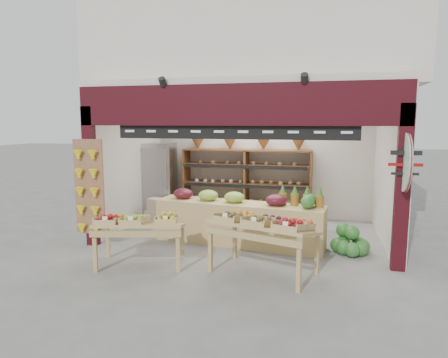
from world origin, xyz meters
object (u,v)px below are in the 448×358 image
refrigerator (160,180)px  display_table_right (264,224)px  watermelon_pile (350,243)px  back_shelving (246,171)px  display_table_left (135,223)px  cardboard_stack (165,215)px  mid_counter (238,221)px

refrigerator → display_table_right: (3.07, -3.12, -0.13)m
display_table_right → watermelon_pile: (1.39, 1.36, -0.61)m
back_shelving → display_table_left: 3.97m
refrigerator → watermelon_pile: refrigerator is taller
refrigerator → cardboard_stack: 1.08m
refrigerator → watermelon_pile: bearing=-27.0°
cardboard_stack → watermelon_pile: 4.18m
cardboard_stack → display_table_right: (2.66, -2.41, 0.58)m
refrigerator → display_table_right: 4.38m
back_shelving → mid_counter: 2.39m
cardboard_stack → watermelon_pile: cardboard_stack is taller
mid_counter → refrigerator: bearing=143.9°
back_shelving → display_table_right: back_shelving is taller
cardboard_stack → mid_counter: (1.96, -1.02, 0.23)m
refrigerator → mid_counter: (2.37, -1.73, -0.47)m
mid_counter → display_table_left: (-1.43, -1.51, 0.26)m
cardboard_stack → watermelon_pile: (4.04, -1.06, -0.03)m
cardboard_stack → display_table_left: (0.53, -2.53, 0.49)m
refrigerator → display_table_right: bearing=-50.9°
back_shelving → refrigerator: 2.16m
display_table_left → display_table_right: 2.13m
display_table_left → display_table_right: display_table_right is taller
refrigerator → display_table_left: 3.38m
back_shelving → cardboard_stack: size_ratio=3.27×
back_shelving → cardboard_stack: (-1.67, -1.25, -0.94)m
mid_counter → display_table_right: (0.70, -1.39, 0.35)m
cardboard_stack → mid_counter: size_ratio=0.29×
mid_counter → display_table_left: mid_counter is taller
back_shelving → refrigerator: bearing=-165.6°
cardboard_stack → watermelon_pile: bearing=-14.6°
cardboard_stack → mid_counter: mid_counter is taller
display_table_right → watermelon_pile: bearing=44.3°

